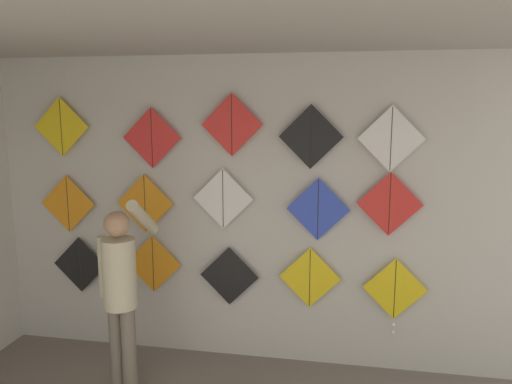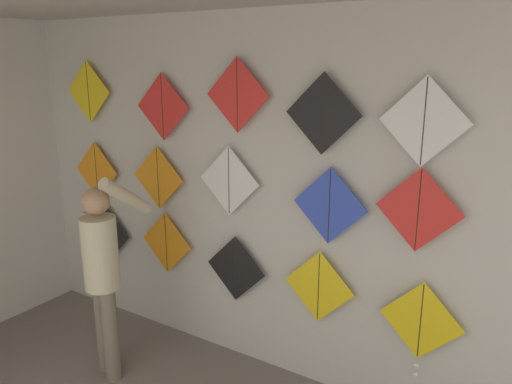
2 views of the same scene
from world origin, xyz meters
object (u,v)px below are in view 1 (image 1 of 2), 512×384
object	(u,v)px
kite_7	(223,199)
kite_12	(232,125)
kite_1	(153,264)
kite_8	(318,209)
kite_14	(391,139)
kite_3	(310,278)
kite_2	(229,276)
kite_4	(395,292)
kite_11	(152,138)
kite_5	(68,204)
kite_9	(390,204)
kite_10	(61,127)
kite_0	(80,265)
kite_13	(311,137)
kite_6	(145,203)
shopkeeper	(121,286)

from	to	relation	value
kite_7	kite_12	distance (m)	0.67
kite_1	kite_8	distance (m)	1.65
kite_8	kite_14	distance (m)	0.86
kite_3	kite_2	bearing A→B (deg)	180.00
kite_4	kite_11	bearing A→B (deg)	179.98
kite_5	kite_11	bearing A→B (deg)	0.00
kite_1	kite_5	xyz separation A→B (m)	(-0.84, 0.00, 0.55)
kite_3	kite_5	xyz separation A→B (m)	(-2.33, 0.00, 0.59)
kite_8	kite_9	bearing A→B (deg)	0.00
kite_7	kite_8	distance (m)	0.85
kite_11	kite_2	bearing A→B (deg)	0.00
kite_2	kite_1	bearing A→B (deg)	180.00
kite_4	kite_8	world-z (taller)	kite_8
kite_8	kite_10	world-z (taller)	kite_10
kite_9	kite_0	bearing A→B (deg)	180.00
kite_13	kite_6	bearing A→B (deg)	180.00
shopkeeper	kite_5	bearing A→B (deg)	157.95
kite_3	kite_14	distance (m)	1.41
kite_6	kite_10	bearing A→B (deg)	180.00
kite_3	kite_14	world-z (taller)	kite_14
kite_6	kite_7	xyz separation A→B (m)	(0.75, 0.00, 0.07)
kite_8	kite_11	xyz separation A→B (m)	(-1.51, 0.00, 0.60)
kite_1	kite_4	bearing A→B (deg)	-0.02
kite_1	kite_10	bearing A→B (deg)	180.00
kite_2	kite_4	world-z (taller)	kite_2
kite_2	kite_13	bearing A→B (deg)	0.00
kite_3	kite_7	world-z (taller)	kite_7
kite_10	kite_2	bearing A→B (deg)	0.00
kite_2	kite_5	xyz separation A→B (m)	(-1.59, 0.00, 0.62)
kite_1	kite_12	size ratio (longest dim) A/B	1.00
shopkeeper	kite_7	distance (m)	1.16
kite_5	kite_8	size ratio (longest dim) A/B	1.00
kite_5	kite_11	world-z (taller)	kite_11
kite_3	kite_6	world-z (taller)	kite_6
kite_2	kite_3	xyz separation A→B (m)	(0.74, 0.00, 0.03)
kite_6	kite_7	bearing A→B (deg)	0.00
kite_5	kite_2	bearing A→B (deg)	0.00
kite_0	kite_13	world-z (taller)	kite_13
kite_1	kite_14	distance (m)	2.45
kite_2	kite_5	bearing A→B (deg)	180.00
kite_6	kite_13	xyz separation A→B (m)	(1.53, 0.00, 0.63)
kite_1	kite_5	size ratio (longest dim) A/B	1.00
kite_10	kite_14	distance (m)	3.00
shopkeeper	kite_9	xyz separation A→B (m)	(2.13, 0.73, 0.61)
kite_1	kite_9	world-z (taller)	kite_9
kite_6	kite_11	world-z (taller)	kite_11
kite_11	kite_12	size ratio (longest dim) A/B	1.00
kite_7	kite_2	bearing A→B (deg)	0.00
kite_1	kite_6	bearing A→B (deg)	180.00
kite_6	kite_9	bearing A→B (deg)	0.00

